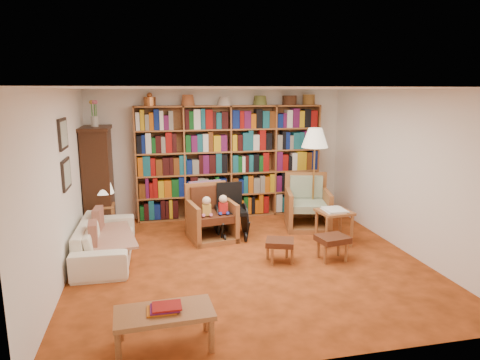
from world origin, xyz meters
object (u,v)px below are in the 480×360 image
object	(u,v)px
sofa	(106,239)
coffee_table	(164,315)
armchair_sage	(306,207)
footstool_a	(280,244)
side_table_lamp	(105,214)
footstool_b	(332,240)
floor_lamp	(315,142)
wheelchair	(231,212)
side_table_papers	(334,216)
armchair_leather	(211,216)

from	to	relation	value
sofa	coffee_table	world-z (taller)	sofa
armchair_sage	footstool_a	distance (m)	1.83
side_table_lamp	armchair_sage	distance (m)	3.60
side_table_lamp	footstool_b	bearing A→B (deg)	-29.89
footstool_a	coffee_table	xyz separation A→B (m)	(-1.74, -1.79, 0.05)
armchair_sage	floor_lamp	world-z (taller)	floor_lamp
sofa	wheelchair	world-z (taller)	wheelchair
sofa	armchair_sage	distance (m)	3.58
armchair_sage	floor_lamp	distance (m)	1.21
sofa	side_table_papers	world-z (taller)	side_table_papers
coffee_table	armchair_leather	bearing A→B (deg)	73.54
side_table_papers	coffee_table	bearing A→B (deg)	-140.26
armchair_sage	footstool_b	world-z (taller)	armchair_sage
armchair_sage	wheelchair	bearing A→B (deg)	-170.98
side_table_papers	armchair_leather	bearing A→B (deg)	159.04
side_table_papers	footstool_a	distance (m)	1.25
armchair_sage	coffee_table	size ratio (longest dim) A/B	1.00
floor_lamp	footstool_a	distance (m)	2.33
side_table_lamp	wheelchair	xyz separation A→B (m)	(2.13, -0.55, 0.05)
armchair_sage	wheelchair	distance (m)	1.48
floor_lamp	coffee_table	world-z (taller)	floor_lamp
floor_lamp	footstool_b	world-z (taller)	floor_lamp
sofa	floor_lamp	xyz separation A→B (m)	(3.64, 0.84, 1.29)
side_table_lamp	side_table_papers	distance (m)	3.93
sofa	armchair_sage	bearing A→B (deg)	-75.68
sofa	footstool_a	xyz separation A→B (m)	(2.50, -0.74, -0.00)
floor_lamp	footstool_a	world-z (taller)	floor_lamp
side_table_lamp	wheelchair	world-z (taller)	wheelchair
footstool_a	coffee_table	size ratio (longest dim) A/B	0.51
armchair_sage	armchair_leather	bearing A→B (deg)	-172.35
armchair_leather	side_table_papers	xyz separation A→B (m)	(1.92, -0.74, 0.09)
wheelchair	floor_lamp	bearing A→B (deg)	9.55
coffee_table	side_table_papers	bearing A→B (deg)	39.74
sofa	armchair_leather	size ratio (longest dim) A/B	2.04
footstool_a	footstool_b	world-z (taller)	footstool_b
armchair_leather	footstool_a	size ratio (longest dim) A/B	1.90
armchair_leather	coffee_table	bearing A→B (deg)	-106.46
armchair_leather	floor_lamp	xyz separation A→B (m)	(1.96, 0.28, 1.18)
floor_lamp	footstool_b	size ratio (longest dim) A/B	3.67
sofa	wheelchair	bearing A→B (deg)	-72.93
side_table_lamp	floor_lamp	world-z (taller)	floor_lamp
armchair_sage	wheelchair	xyz separation A→B (m)	(-1.46, -0.23, 0.05)
side_table_papers	wheelchair	bearing A→B (deg)	154.60
armchair_leather	armchair_sage	world-z (taller)	armchair_sage
footstool_b	coffee_table	world-z (taller)	coffee_table
armchair_leather	wheelchair	size ratio (longest dim) A/B	1.02
footstool_b	side_table_papers	bearing A→B (deg)	64.22
side_table_papers	footstool_b	distance (m)	0.74
side_table_lamp	footstool_b	size ratio (longest dim) A/B	1.07
sofa	side_table_papers	distance (m)	3.61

